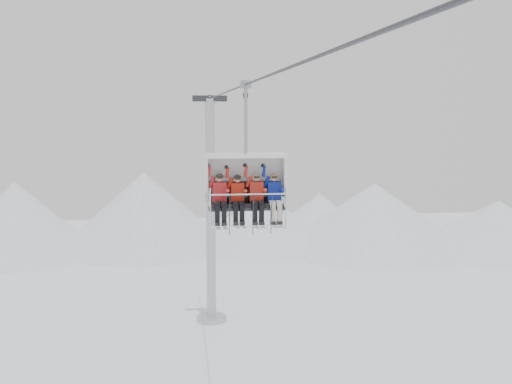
{
  "coord_description": "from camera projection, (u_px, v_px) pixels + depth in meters",
  "views": [
    {
      "loc": [
        -1.9,
        -15.48,
        12.57
      ],
      "look_at": [
        0.0,
        0.0,
        10.6
      ],
      "focal_mm": 45.0,
      "sensor_mm": 36.0,
      "label": 1
    }
  ],
  "objects": [
    {
      "name": "skier_center_left",
      "position": [
        238.0,
        198.0,
        17.87
      ],
      "size": [
        0.37,
        1.69,
        1.5
      ],
      "color": "red",
      "rests_on": "chairlift_carrier"
    },
    {
      "name": "skier_center_right",
      "position": [
        257.0,
        197.0,
        17.94
      ],
      "size": [
        0.39,
        1.69,
        1.56
      ],
      "color": "red",
      "rests_on": "chairlift_carrier"
    },
    {
      "name": "chairlift_carrier",
      "position": [
        245.0,
        179.0,
        18.15
      ],
      "size": [
        2.26,
        1.17,
        3.98
      ],
      "color": "black",
      "rests_on": "haul_cable"
    },
    {
      "name": "lift_tower_right",
      "position": [
        211.0,
        227.0,
        37.98
      ],
      "size": [
        2.0,
        1.8,
        13.48
      ],
      "color": "#B0B2B8",
      "rests_on": "ground"
    },
    {
      "name": "skier_far_left",
      "position": [
        220.0,
        197.0,
        17.81
      ],
      "size": [
        0.39,
        1.69,
        1.56
      ],
      "color": "red",
      "rests_on": "chairlift_carrier"
    },
    {
      "name": "ridgeline",
      "position": [
        182.0,
        220.0,
        57.9
      ],
      "size": [
        72.0,
        21.0,
        7.0
      ],
      "color": "white",
      "rests_on": "ground"
    },
    {
      "name": "skier_far_right",
      "position": [
        275.0,
        197.0,
        18.0
      ],
      "size": [
        0.38,
        1.69,
        1.54
      ],
      "color": "#122496",
      "rests_on": "chairlift_carrier"
    },
    {
      "name": "haul_cable",
      "position": [
        256.0,
        80.0,
        15.38
      ],
      "size": [
        0.06,
        50.0,
        0.06
      ],
      "primitive_type": "cylinder",
      "rotation": [
        1.57,
        0.0,
        0.0
      ],
      "color": "#303035",
      "rests_on": "lift_tower_left"
    }
  ]
}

